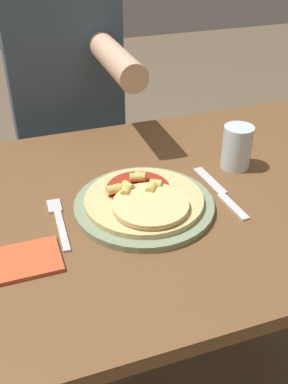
% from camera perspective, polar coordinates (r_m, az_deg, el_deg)
% --- Properties ---
extents(dining_table, '(1.26, 0.76, 0.72)m').
position_cam_1_polar(dining_table, '(1.04, 0.13, -5.76)').
color(dining_table, brown).
rests_on(dining_table, ground_plane).
extents(plate, '(0.29, 0.29, 0.01)m').
position_cam_1_polar(plate, '(0.94, 0.00, -1.68)').
color(plate, gray).
rests_on(plate, dining_table).
extents(pizza, '(0.25, 0.25, 0.04)m').
position_cam_1_polar(pizza, '(0.93, 0.06, -0.94)').
color(pizza, '#DBBC7A').
rests_on(pizza, plate).
extents(fork, '(0.03, 0.18, 0.00)m').
position_cam_1_polar(fork, '(0.92, -10.77, -3.51)').
color(fork, silver).
rests_on(fork, dining_table).
extents(knife, '(0.03, 0.22, 0.00)m').
position_cam_1_polar(knife, '(1.00, 9.72, -0.09)').
color(knife, silver).
rests_on(knife, dining_table).
extents(drinking_glass, '(0.07, 0.07, 0.10)m').
position_cam_1_polar(drinking_glass, '(1.09, 11.73, 5.61)').
color(drinking_glass, silver).
rests_on(drinking_glass, dining_table).
extents(napkin, '(0.14, 0.10, 0.01)m').
position_cam_1_polar(napkin, '(0.84, -15.32, -8.48)').
color(napkin, '#C6512D').
rests_on(napkin, dining_table).
extents(person_diner, '(0.33, 0.52, 1.25)m').
position_cam_1_polar(person_diner, '(1.46, -9.83, 11.34)').
color(person_diner, '#2D2D38').
rests_on(person_diner, ground_plane).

